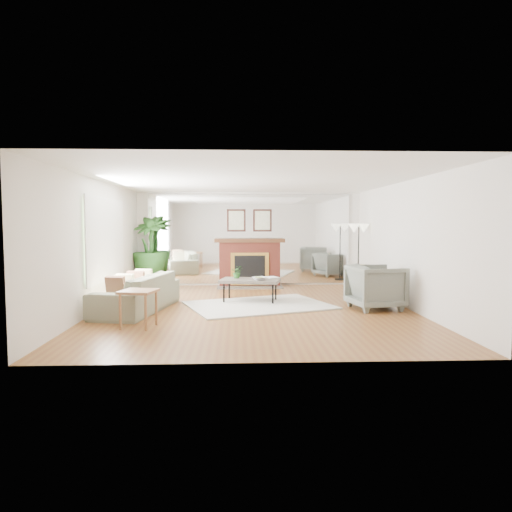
{
  "coord_description": "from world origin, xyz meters",
  "views": [
    {
      "loc": [
        -0.34,
        -8.81,
        1.65
      ],
      "look_at": [
        0.06,
        0.6,
        0.99
      ],
      "focal_mm": 32.0,
      "sensor_mm": 36.0,
      "label": 1
    }
  ],
  "objects_px": {
    "sofa": "(137,293)",
    "side_table": "(138,296)",
    "armchair_front": "(376,287)",
    "floor_lamp": "(359,233)",
    "fireplace": "(250,261)",
    "potted_ficus": "(150,249)",
    "coffee_table": "(250,281)",
    "armchair_back": "(366,281)"
  },
  "relations": [
    {
      "from": "sofa",
      "to": "floor_lamp",
      "type": "relative_size",
      "value": 1.42
    },
    {
      "from": "sofa",
      "to": "floor_lamp",
      "type": "bearing_deg",
      "value": 127.87
    },
    {
      "from": "potted_ficus",
      "to": "side_table",
      "type": "bearing_deg",
      "value": -81.53
    },
    {
      "from": "armchair_front",
      "to": "floor_lamp",
      "type": "distance_m",
      "value": 2.77
    },
    {
      "from": "armchair_front",
      "to": "side_table",
      "type": "height_order",
      "value": "armchair_front"
    },
    {
      "from": "fireplace",
      "to": "side_table",
      "type": "xyz_separation_m",
      "value": [
        -1.91,
        -4.8,
        -0.16
      ]
    },
    {
      "from": "coffee_table",
      "to": "sofa",
      "type": "distance_m",
      "value": 2.34
    },
    {
      "from": "side_table",
      "to": "floor_lamp",
      "type": "distance_m",
      "value": 6.15
    },
    {
      "from": "fireplace",
      "to": "floor_lamp",
      "type": "distance_m",
      "value": 2.93
    },
    {
      "from": "coffee_table",
      "to": "potted_ficus",
      "type": "xyz_separation_m",
      "value": [
        -2.54,
        2.36,
        0.55
      ]
    },
    {
      "from": "fireplace",
      "to": "armchair_front",
      "type": "height_order",
      "value": "fireplace"
    },
    {
      "from": "coffee_table",
      "to": "sofa",
      "type": "xyz_separation_m",
      "value": [
        -2.19,
        -0.84,
        -0.11
      ]
    },
    {
      "from": "potted_ficus",
      "to": "coffee_table",
      "type": "bearing_deg",
      "value": -42.87
    },
    {
      "from": "sofa",
      "to": "coffee_table",
      "type": "bearing_deg",
      "value": 121.74
    },
    {
      "from": "potted_ficus",
      "to": "floor_lamp",
      "type": "distance_m",
      "value": 5.36
    },
    {
      "from": "coffee_table",
      "to": "sofa",
      "type": "relative_size",
      "value": 0.57
    },
    {
      "from": "fireplace",
      "to": "potted_ficus",
      "type": "height_order",
      "value": "fireplace"
    },
    {
      "from": "coffee_table",
      "to": "armchair_front",
      "type": "relative_size",
      "value": 1.42
    },
    {
      "from": "sofa",
      "to": "side_table",
      "type": "height_order",
      "value": "sofa"
    },
    {
      "from": "sofa",
      "to": "potted_ficus",
      "type": "relative_size",
      "value": 1.26
    },
    {
      "from": "armchair_back",
      "to": "armchair_front",
      "type": "height_order",
      "value": "armchair_front"
    },
    {
      "from": "side_table",
      "to": "sofa",
      "type": "bearing_deg",
      "value": 103.05
    },
    {
      "from": "coffee_table",
      "to": "potted_ficus",
      "type": "height_order",
      "value": "potted_ficus"
    },
    {
      "from": "side_table",
      "to": "floor_lamp",
      "type": "height_order",
      "value": "floor_lamp"
    },
    {
      "from": "sofa",
      "to": "side_table",
      "type": "bearing_deg",
      "value": 23.86
    },
    {
      "from": "floor_lamp",
      "to": "sofa",
      "type": "bearing_deg",
      "value": -152.94
    },
    {
      "from": "side_table",
      "to": "floor_lamp",
      "type": "xyz_separation_m",
      "value": [
        4.61,
        3.97,
        0.91
      ]
    },
    {
      "from": "coffee_table",
      "to": "floor_lamp",
      "type": "bearing_deg",
      "value": 31.49
    },
    {
      "from": "armchair_back",
      "to": "potted_ficus",
      "type": "distance_m",
      "value": 5.52
    },
    {
      "from": "coffee_table",
      "to": "armchair_front",
      "type": "xyz_separation_m",
      "value": [
        2.42,
        -0.88,
        -0.02
      ]
    },
    {
      "from": "fireplace",
      "to": "floor_lamp",
      "type": "height_order",
      "value": "fireplace"
    },
    {
      "from": "armchair_back",
      "to": "side_table",
      "type": "bearing_deg",
      "value": 150.95
    },
    {
      "from": "armchair_back",
      "to": "armchair_front",
      "type": "bearing_deg",
      "value": -160.93
    },
    {
      "from": "armchair_back",
      "to": "floor_lamp",
      "type": "relative_size",
      "value": 0.49
    },
    {
      "from": "coffee_table",
      "to": "side_table",
      "type": "distance_m",
      "value": 2.94
    },
    {
      "from": "sofa",
      "to": "potted_ficus",
      "type": "distance_m",
      "value": 3.28
    },
    {
      "from": "armchair_front",
      "to": "potted_ficus",
      "type": "distance_m",
      "value": 5.95
    },
    {
      "from": "fireplace",
      "to": "armchair_back",
      "type": "relative_size",
      "value": 2.53
    },
    {
      "from": "sofa",
      "to": "side_table",
      "type": "relative_size",
      "value": 3.76
    },
    {
      "from": "fireplace",
      "to": "sofa",
      "type": "bearing_deg",
      "value": -123.77
    },
    {
      "from": "armchair_back",
      "to": "floor_lamp",
      "type": "distance_m",
      "value": 1.5
    },
    {
      "from": "coffee_table",
      "to": "fireplace",
      "type": "bearing_deg",
      "value": 88.7
    }
  ]
}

